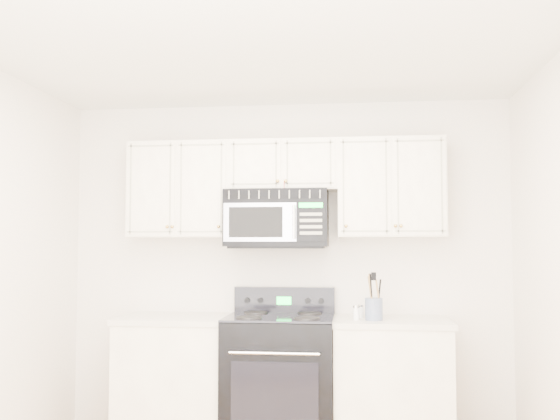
# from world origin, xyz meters

# --- Properties ---
(room) EXTENTS (3.51, 3.51, 2.61)m
(room) POSITION_xyz_m (0.00, 0.00, 1.30)
(room) COLOR olive
(room) RESTS_ON ground
(base_cabinet_left) EXTENTS (0.86, 0.65, 0.92)m
(base_cabinet_left) POSITION_xyz_m (-0.80, 1.44, 0.43)
(base_cabinet_left) COLOR white
(base_cabinet_left) RESTS_ON ground
(base_cabinet_right) EXTENTS (0.86, 0.65, 0.92)m
(base_cabinet_right) POSITION_xyz_m (0.80, 1.44, 0.43)
(base_cabinet_right) COLOR white
(base_cabinet_right) RESTS_ON ground
(range) EXTENTS (0.79, 0.72, 1.13)m
(range) POSITION_xyz_m (-0.01, 1.42, 0.48)
(range) COLOR black
(range) RESTS_ON ground
(upper_cabinets) EXTENTS (2.44, 0.37, 0.75)m
(upper_cabinets) POSITION_xyz_m (0.00, 1.58, 1.93)
(upper_cabinets) COLOR white
(upper_cabinets) RESTS_ON ground
(microwave) EXTENTS (0.78, 0.44, 0.43)m
(microwave) POSITION_xyz_m (-0.05, 1.55, 1.67)
(microwave) COLOR black
(microwave) RESTS_ON ground
(utensil_crock) EXTENTS (0.13, 0.13, 0.34)m
(utensil_crock) POSITION_xyz_m (0.68, 1.34, 1.01)
(utensil_crock) COLOR slate
(utensil_crock) RESTS_ON base_cabinet_right
(shaker_salt) EXTENTS (0.04, 0.04, 0.11)m
(shaker_salt) POSITION_xyz_m (0.55, 1.31, 0.97)
(shaker_salt) COLOR white
(shaker_salt) RESTS_ON base_cabinet_right
(shaker_pepper) EXTENTS (0.04, 0.04, 0.10)m
(shaker_pepper) POSITION_xyz_m (0.59, 1.45, 0.97)
(shaker_pepper) COLOR white
(shaker_pepper) RESTS_ON base_cabinet_right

